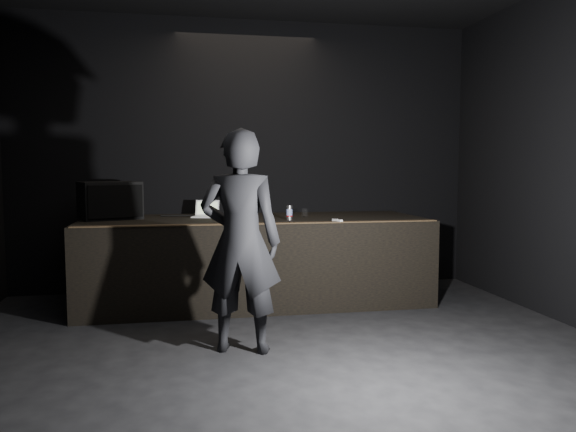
% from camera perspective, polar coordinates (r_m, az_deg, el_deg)
% --- Properties ---
extents(ground, '(7.00, 7.00, 0.00)m').
position_cam_1_polar(ground, '(4.27, 1.50, -17.06)').
color(ground, black).
rests_on(ground, ground).
extents(room_walls, '(6.10, 7.10, 3.52)m').
position_cam_1_polar(room_walls, '(3.98, 1.57, 11.04)').
color(room_walls, black).
rests_on(room_walls, ground).
extents(stage_riser, '(4.00, 1.50, 1.00)m').
position_cam_1_polar(stage_riser, '(6.74, -3.38, -4.43)').
color(stage_riser, black).
rests_on(stage_riser, ground).
extents(riser_lip, '(3.92, 0.10, 0.01)m').
position_cam_1_polar(riser_lip, '(5.98, -2.55, -0.75)').
color(riser_lip, brown).
rests_on(riser_lip, stage_riser).
extents(stage_monitor, '(0.78, 0.68, 0.43)m').
position_cam_1_polar(stage_monitor, '(6.82, -17.62, 1.52)').
color(stage_monitor, black).
rests_on(stage_monitor, stage_riser).
extents(cable, '(0.95, 0.09, 0.02)m').
position_cam_1_polar(cable, '(7.00, -8.94, 0.07)').
color(cable, black).
rests_on(cable, stage_riser).
extents(laptop, '(0.35, 0.33, 0.20)m').
position_cam_1_polar(laptop, '(6.87, -8.34, 0.34)').
color(laptop, white).
rests_on(laptop, stage_riser).
extents(beer_can, '(0.07, 0.07, 0.17)m').
position_cam_1_polar(beer_can, '(6.40, 0.14, 0.33)').
color(beer_can, silver).
rests_on(beer_can, stage_riser).
extents(plastic_cup, '(0.08, 0.08, 0.10)m').
position_cam_1_polar(plastic_cup, '(6.84, 1.72, 0.35)').
color(plastic_cup, white).
rests_on(plastic_cup, stage_riser).
extents(wii_remote, '(0.08, 0.17, 0.03)m').
position_cam_1_polar(wii_remote, '(6.20, 5.04, -0.47)').
color(wii_remote, white).
rests_on(wii_remote, stage_riser).
extents(person, '(0.80, 0.63, 1.93)m').
position_cam_1_polar(person, '(4.85, -4.86, -2.60)').
color(person, black).
rests_on(person, ground).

